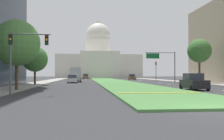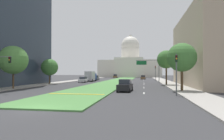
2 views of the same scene
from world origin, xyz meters
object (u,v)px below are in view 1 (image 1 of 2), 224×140
at_px(traffic_light_near_left, 21,49).
at_px(box_truck_delivery, 76,74).
at_px(street_tree_right_mid, 199,51).
at_px(sedan_midblock, 72,79).
at_px(traffic_light_far_right, 156,68).
at_px(overhead_guide_sign, 164,60).
at_px(sedan_distant, 75,78).
at_px(street_tree_left_near, 17,43).
at_px(capitol_building, 98,61).
at_px(street_tree_left_mid, 35,59).
at_px(sedan_very_far, 85,77).
at_px(sedan_lead_stopped, 194,82).
at_px(sedan_far_horizon, 132,77).

bearing_deg(traffic_light_near_left, box_truck_delivery, 84.92).
xyz_separation_m(traffic_light_near_left, street_tree_right_mid, (25.11, 21.20, 2.01)).
xyz_separation_m(street_tree_right_mid, sedan_midblock, (-22.35, 8.92, -5.04)).
relative_size(traffic_light_far_right, overhead_guide_sign, 0.80).
distance_m(traffic_light_far_right, box_truck_delivery, 22.60).
relative_size(overhead_guide_sign, sedan_distant, 1.46).
xyz_separation_m(traffic_light_far_right, sedan_distant, (-21.31, -0.07, -2.48)).
relative_size(traffic_light_far_right, box_truck_delivery, 0.81).
xyz_separation_m(street_tree_left_near, box_truck_delivery, (5.12, 30.21, -3.35)).
xyz_separation_m(sedan_midblock, box_truck_delivery, (0.46, 6.11, 0.91)).
height_order(traffic_light_near_left, overhead_guide_sign, overhead_guide_sign).
bearing_deg(traffic_light_far_right, capitol_building, 103.04).
distance_m(street_tree_left_mid, street_tree_right_mid, 27.88).
distance_m(traffic_light_near_left, sedan_very_far, 75.00).
bearing_deg(capitol_building, sedan_midblock, -97.37).
height_order(sedan_lead_stopped, sedan_very_far, sedan_very_far).
height_order(traffic_light_far_right, street_tree_left_near, street_tree_left_near).
xyz_separation_m(capitol_building, street_tree_right_mid, (13.50, -77.36, -2.00)).
relative_size(traffic_light_near_left, box_truck_delivery, 0.81).
height_order(capitol_building, street_tree_right_mid, capitol_building).
relative_size(sedan_far_horizon, sedan_very_far, 1.05).
xyz_separation_m(traffic_light_near_left, sedan_very_far, (5.57, 74.73, -2.93)).
bearing_deg(capitol_building, sedan_distant, -99.34).
distance_m(overhead_guide_sign, street_tree_left_mid, 26.72).
xyz_separation_m(traffic_light_near_left, sedan_distant, (2.75, 44.72, -2.96)).
relative_size(traffic_light_near_left, sedan_very_far, 1.24).
bearing_deg(street_tree_left_mid, sedan_midblock, 60.61).
bearing_deg(sedan_very_far, overhead_guide_sign, -69.62).
distance_m(street_tree_left_mid, sedan_midblock, 11.65).
bearing_deg(sedan_lead_stopped, traffic_light_near_left, -161.28).
bearing_deg(sedan_distant, street_tree_left_mid, -102.67).
relative_size(street_tree_right_mid, sedan_very_far, 1.88).
bearing_deg(sedan_very_far, traffic_light_far_right, -58.29).
bearing_deg(capitol_building, overhead_guide_sign, -81.42).
relative_size(overhead_guide_sign, sedan_midblock, 1.44).
bearing_deg(street_tree_right_mid, traffic_light_far_right, 92.53).
bearing_deg(sedan_distant, street_tree_right_mid, -46.45).
bearing_deg(capitol_building, sedan_very_far, -104.23).
xyz_separation_m(street_tree_left_near, sedan_very_far, (7.46, 68.71, -4.16)).
xyz_separation_m(street_tree_left_near, sedan_distant, (4.65, 38.70, -4.20)).
bearing_deg(overhead_guide_sign, sedan_midblock, -177.19).
relative_size(traffic_light_near_left, sedan_lead_stopped, 1.15).
bearing_deg(sedan_lead_stopped, box_truck_delivery, 114.81).
bearing_deg(sedan_distant, sedan_very_far, 84.64).
height_order(overhead_guide_sign, sedan_distant, overhead_guide_sign).
distance_m(overhead_guide_sign, street_tree_right_mid, 10.46).
height_order(overhead_guide_sign, sedan_midblock, overhead_guide_sign).
distance_m(traffic_light_near_left, street_tree_right_mid, 32.93).
height_order(street_tree_left_near, street_tree_right_mid, street_tree_right_mid).
height_order(street_tree_right_mid, box_truck_delivery, street_tree_right_mid).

